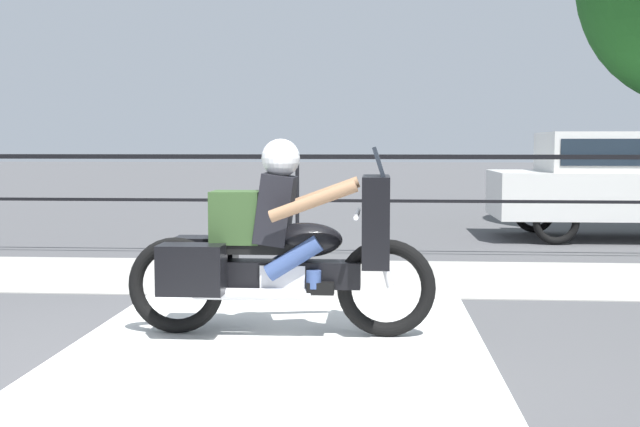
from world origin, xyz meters
TOP-DOWN VIEW (x-y plane):
  - ground_plane at (0.00, 0.00)m, footprint 120.00×120.00m
  - sidewalk_band at (0.00, 3.40)m, footprint 44.00×2.40m
  - crosswalk_band at (0.32, -0.20)m, footprint 2.99×6.00m
  - fence_railing at (0.00, 4.99)m, footprint 36.00×0.05m
  - motorcycle at (0.30, 0.69)m, footprint 2.35×0.76m
  - parked_car at (4.81, 7.25)m, footprint 4.16×1.77m

SIDE VIEW (x-z plane):
  - ground_plane at x=0.00m, z-range 0.00..0.00m
  - crosswalk_band at x=0.32m, z-range 0.00..0.01m
  - sidewalk_band at x=0.00m, z-range 0.00..0.01m
  - motorcycle at x=0.30m, z-range -0.07..1.42m
  - parked_car at x=4.81m, z-range 0.11..1.74m
  - fence_railing at x=0.00m, z-range 0.38..1.70m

